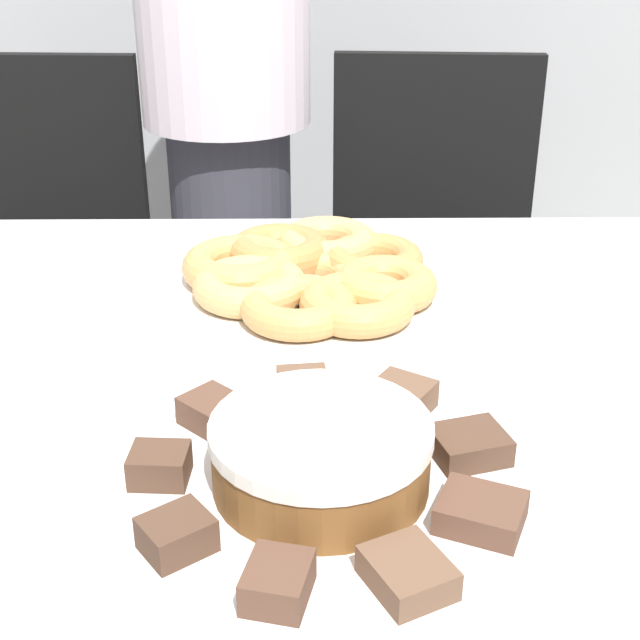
{
  "coord_description": "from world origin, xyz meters",
  "views": [
    {
      "loc": [
        -0.0,
        -0.74,
        1.15
      ],
      "look_at": [
        0.0,
        -0.0,
        0.79
      ],
      "focal_mm": 50.0,
      "sensor_mm": 36.0,
      "label": 1
    }
  ],
  "objects_px": {
    "office_chair_left": "(40,312)",
    "frosted_cake": "(327,454)",
    "plate_cake": "(327,489)",
    "plate_donuts": "(315,293)",
    "person_standing": "(229,92)",
    "office_chair_right": "(433,310)"
  },
  "relations": [
    {
      "from": "plate_donuts",
      "to": "person_standing",
      "type": "bearing_deg",
      "value": 102.05
    },
    {
      "from": "person_standing",
      "to": "plate_cake",
      "type": "relative_size",
      "value": 4.67
    },
    {
      "from": "office_chair_left",
      "to": "plate_cake",
      "type": "xyz_separation_m",
      "value": [
        0.54,
        -1.01,
        0.33
      ]
    },
    {
      "from": "office_chair_left",
      "to": "plate_donuts",
      "type": "height_order",
      "value": "office_chair_left"
    },
    {
      "from": "person_standing",
      "to": "frosted_cake",
      "type": "xyz_separation_m",
      "value": [
        0.16,
        -1.09,
        -0.05
      ]
    },
    {
      "from": "plate_donuts",
      "to": "frosted_cake",
      "type": "height_order",
      "value": "frosted_cake"
    },
    {
      "from": "office_chair_left",
      "to": "plate_cake",
      "type": "height_order",
      "value": "office_chair_left"
    },
    {
      "from": "frosted_cake",
      "to": "office_chair_right",
      "type": "bearing_deg",
      "value": 77.39
    },
    {
      "from": "frosted_cake",
      "to": "person_standing",
      "type": "bearing_deg",
      "value": 98.37
    },
    {
      "from": "plate_donuts",
      "to": "frosted_cake",
      "type": "bearing_deg",
      "value": -89.02
    },
    {
      "from": "office_chair_left",
      "to": "plate_donuts",
      "type": "bearing_deg",
      "value": -47.24
    },
    {
      "from": "person_standing",
      "to": "frosted_cake",
      "type": "height_order",
      "value": "person_standing"
    },
    {
      "from": "office_chair_right",
      "to": "plate_cake",
      "type": "height_order",
      "value": "office_chair_right"
    },
    {
      "from": "office_chair_right",
      "to": "plate_cake",
      "type": "bearing_deg",
      "value": -98.34
    },
    {
      "from": "plate_cake",
      "to": "plate_donuts",
      "type": "distance_m",
      "value": 0.37
    },
    {
      "from": "office_chair_left",
      "to": "plate_donuts",
      "type": "distance_m",
      "value": 0.89
    },
    {
      "from": "person_standing",
      "to": "plate_donuts",
      "type": "xyz_separation_m",
      "value": [
        0.15,
        -0.72,
        -0.08
      ]
    },
    {
      "from": "person_standing",
      "to": "office_chair_right",
      "type": "xyz_separation_m",
      "value": [
        0.39,
        -0.08,
        -0.4
      ]
    },
    {
      "from": "plate_cake",
      "to": "plate_donuts",
      "type": "xyz_separation_m",
      "value": [
        -0.01,
        0.37,
        0.0
      ]
    },
    {
      "from": "office_chair_left",
      "to": "frosted_cake",
      "type": "xyz_separation_m",
      "value": [
        0.54,
        -1.01,
        0.36
      ]
    },
    {
      "from": "plate_cake",
      "to": "frosted_cake",
      "type": "distance_m",
      "value": 0.03
    },
    {
      "from": "office_chair_right",
      "to": "frosted_cake",
      "type": "xyz_separation_m",
      "value": [
        -0.23,
        -1.01,
        0.36
      ]
    }
  ]
}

